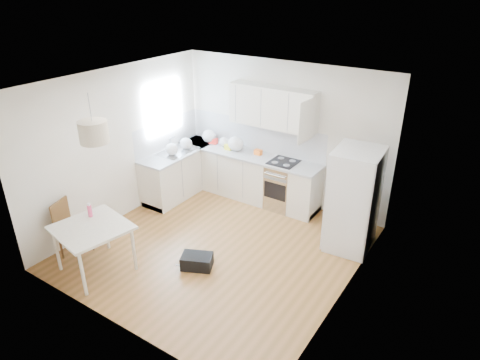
# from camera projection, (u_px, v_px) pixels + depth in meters

# --- Properties ---
(floor) EXTENTS (4.20, 4.20, 0.00)m
(floor) POSITION_uv_depth(u_px,v_px,m) (219.00, 247.00, 7.02)
(floor) COLOR brown
(floor) RESTS_ON ground
(ceiling) EXTENTS (4.20, 4.20, 0.00)m
(ceiling) POSITION_uv_depth(u_px,v_px,m) (214.00, 83.00, 5.85)
(ceiling) COLOR white
(ceiling) RESTS_ON wall_back
(wall_back) EXTENTS (4.20, 0.00, 4.20)m
(wall_back) POSITION_uv_depth(u_px,v_px,m) (283.00, 134.00, 8.02)
(wall_back) COLOR beige
(wall_back) RESTS_ON floor
(wall_left) EXTENTS (0.00, 4.20, 4.20)m
(wall_left) POSITION_uv_depth(u_px,v_px,m) (120.00, 145.00, 7.47)
(wall_left) COLOR beige
(wall_left) RESTS_ON floor
(wall_right) EXTENTS (0.00, 4.20, 4.20)m
(wall_right) POSITION_uv_depth(u_px,v_px,m) (351.00, 211.00, 5.39)
(wall_right) COLOR beige
(wall_right) RESTS_ON floor
(window_glassblock) EXTENTS (0.02, 1.00, 1.00)m
(window_glassblock) POSITION_uv_depth(u_px,v_px,m) (163.00, 108.00, 8.16)
(window_glassblock) COLOR #BFE0F9
(window_glassblock) RESTS_ON wall_left
(cabinets_back) EXTENTS (3.00, 0.60, 0.88)m
(cabinets_back) POSITION_uv_depth(u_px,v_px,m) (247.00, 176.00, 8.48)
(cabinets_back) COLOR silver
(cabinets_back) RESTS_ON floor
(cabinets_left) EXTENTS (0.60, 1.80, 0.88)m
(cabinets_left) POSITION_uv_depth(u_px,v_px,m) (181.00, 173.00, 8.62)
(cabinets_left) COLOR silver
(cabinets_left) RESTS_ON floor
(counter_back) EXTENTS (3.02, 0.64, 0.04)m
(counter_back) POSITION_uv_depth(u_px,v_px,m) (247.00, 154.00, 8.28)
(counter_back) COLOR #A1A3A5
(counter_back) RESTS_ON cabinets_back
(counter_left) EXTENTS (0.64, 1.82, 0.04)m
(counter_left) POSITION_uv_depth(u_px,v_px,m) (179.00, 151.00, 8.42)
(counter_left) COLOR #A1A3A5
(counter_left) RESTS_ON cabinets_left
(backsplash_back) EXTENTS (3.00, 0.01, 0.58)m
(backsplash_back) POSITION_uv_depth(u_px,v_px,m) (255.00, 135.00, 8.37)
(backsplash_back) COLOR white
(backsplash_back) RESTS_ON wall_back
(backsplash_left) EXTENTS (0.01, 1.80, 0.58)m
(backsplash_left) POSITION_uv_depth(u_px,v_px,m) (167.00, 134.00, 8.43)
(backsplash_left) COLOR white
(backsplash_left) RESTS_ON wall_left
(upper_cabinets) EXTENTS (1.70, 0.32, 0.75)m
(upper_cabinets) POSITION_uv_depth(u_px,v_px,m) (272.00, 107.00, 7.74)
(upper_cabinets) COLOR silver
(upper_cabinets) RESTS_ON wall_back
(range_oven) EXTENTS (0.50, 0.61, 0.88)m
(range_oven) POSITION_uv_depth(u_px,v_px,m) (282.00, 186.00, 8.08)
(range_oven) COLOR #B4B6B9
(range_oven) RESTS_ON floor
(sink) EXTENTS (0.50, 0.80, 0.16)m
(sink) POSITION_uv_depth(u_px,v_px,m) (178.00, 151.00, 8.38)
(sink) COLOR #B4B6B9
(sink) RESTS_ON counter_left
(refrigerator) EXTENTS (0.87, 0.90, 1.67)m
(refrigerator) POSITION_uv_depth(u_px,v_px,m) (354.00, 200.00, 6.73)
(refrigerator) COLOR silver
(refrigerator) RESTS_ON floor
(dining_table) EXTENTS (1.13, 1.13, 0.76)m
(dining_table) POSITION_uv_depth(u_px,v_px,m) (92.00, 231.00, 6.20)
(dining_table) COLOR #C0B5A4
(dining_table) RESTS_ON floor
(dining_chair) EXTENTS (0.49, 0.49, 0.93)m
(dining_chair) POSITION_uv_depth(u_px,v_px,m) (74.00, 229.00, 6.65)
(dining_chair) COLOR #523418
(dining_chair) RESTS_ON floor
(drink_bottle) EXTENTS (0.06, 0.06, 0.22)m
(drink_bottle) POSITION_uv_depth(u_px,v_px,m) (90.00, 210.00, 6.38)
(drink_bottle) COLOR #EC4171
(drink_bottle) RESTS_ON dining_table
(gym_bag) EXTENTS (0.54, 0.47, 0.21)m
(gym_bag) POSITION_uv_depth(u_px,v_px,m) (197.00, 261.00, 6.50)
(gym_bag) COLOR black
(gym_bag) RESTS_ON floor
(pendant_lamp) EXTENTS (0.45, 0.45, 0.30)m
(pendant_lamp) POSITION_uv_depth(u_px,v_px,m) (94.00, 132.00, 5.59)
(pendant_lamp) COLOR #B7A88D
(pendant_lamp) RESTS_ON ceiling
(grocery_bag_a) EXTENTS (0.30, 0.25, 0.27)m
(grocery_bag_a) POSITION_uv_depth(u_px,v_px,m) (209.00, 136.00, 8.76)
(grocery_bag_a) COLOR white
(grocery_bag_a) RESTS_ON counter_back
(grocery_bag_b) EXTENTS (0.22, 0.19, 0.20)m
(grocery_bag_b) POSITION_uv_depth(u_px,v_px,m) (224.00, 142.00, 8.55)
(grocery_bag_b) COLOR white
(grocery_bag_b) RESTS_ON counter_back
(grocery_bag_c) EXTENTS (0.32, 0.27, 0.29)m
(grocery_bag_c) POSITION_uv_depth(u_px,v_px,m) (236.00, 144.00, 8.34)
(grocery_bag_c) COLOR white
(grocery_bag_c) RESTS_ON counter_back
(grocery_bag_d) EXTENTS (0.25, 0.21, 0.23)m
(grocery_bag_d) POSITION_uv_depth(u_px,v_px,m) (186.00, 143.00, 8.44)
(grocery_bag_d) COLOR white
(grocery_bag_d) RESTS_ON counter_back
(grocery_bag_e) EXTENTS (0.26, 0.22, 0.23)m
(grocery_bag_e) POSITION_uv_depth(u_px,v_px,m) (172.00, 149.00, 8.15)
(grocery_bag_e) COLOR white
(grocery_bag_e) RESTS_ON counter_left
(snack_orange) EXTENTS (0.15, 0.10, 0.10)m
(snack_orange) POSITION_uv_depth(u_px,v_px,m) (258.00, 152.00, 8.19)
(snack_orange) COLOR #D55513
(snack_orange) RESTS_ON counter_back
(snack_yellow) EXTENTS (0.15, 0.09, 0.10)m
(snack_yellow) POSITION_uv_depth(u_px,v_px,m) (228.00, 147.00, 8.44)
(snack_yellow) COLOR yellow
(snack_yellow) RESTS_ON counter_back
(snack_red) EXTENTS (0.17, 0.12, 0.12)m
(snack_red) POSITION_uv_depth(u_px,v_px,m) (213.00, 141.00, 8.73)
(snack_red) COLOR red
(snack_red) RESTS_ON counter_back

